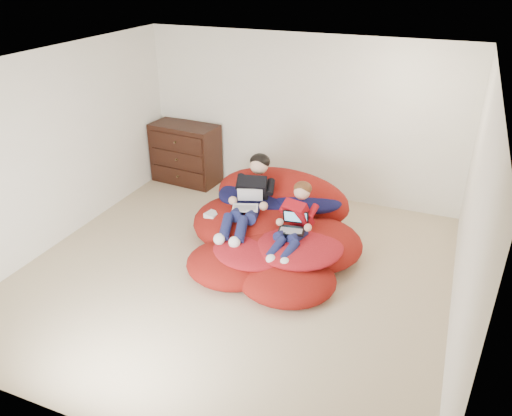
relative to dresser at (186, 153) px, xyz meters
The scene contains 9 objects.
room_shell 2.92m from the dresser, 49.28° to the right, with size 5.10×5.10×2.77m.
dresser is the anchor object (origin of this frame).
beanbag_pile 2.58m from the dresser, 34.31° to the right, with size 2.35×2.42×0.91m.
cream_pillow 1.83m from the dresser, 24.52° to the right, with size 0.40×0.25×0.25m, color beige.
older_boy 2.32m from the dresser, 39.12° to the right, with size 0.45×1.27×0.81m.
younger_boy 3.02m from the dresser, 34.34° to the right, with size 0.38×1.04×0.69m.
laptop_white 2.38m from the dresser, 40.92° to the right, with size 0.39×0.43×0.23m.
laptop_black 3.05m from the dresser, 35.28° to the right, with size 0.35×0.36×0.22m.
power_adapter 2.15m from the dresser, 51.38° to the right, with size 0.17×0.17×0.06m, color silver.
Camera 1 is at (2.18, -4.63, 3.49)m, focal length 35.00 mm.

